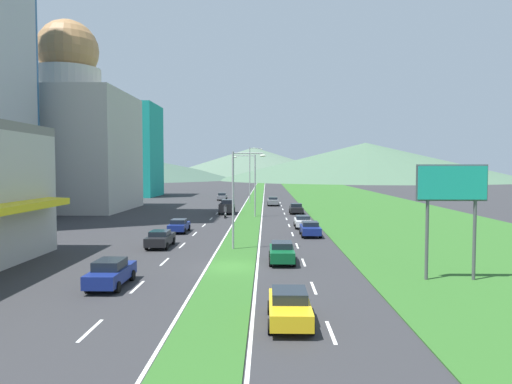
% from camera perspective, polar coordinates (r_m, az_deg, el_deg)
% --- Properties ---
extents(ground_plane, '(600.00, 600.00, 0.00)m').
position_cam_1_polar(ground_plane, '(33.00, -2.93, -9.12)').
color(ground_plane, '#2D2D30').
extents(grass_median, '(3.20, 240.00, 0.06)m').
position_cam_1_polar(grass_median, '(92.47, -0.21, -1.28)').
color(grass_median, '#2D6023').
rests_on(grass_median, ground_plane).
extents(grass_verge_right, '(24.00, 240.00, 0.06)m').
position_cam_1_polar(grass_verge_right, '(94.22, 12.42, -1.27)').
color(grass_verge_right, '#2D6023').
rests_on(grass_verge_right, ground_plane).
extents(lane_dash_left_1, '(0.16, 2.80, 0.01)m').
position_cam_1_polar(lane_dash_left_1, '(21.94, -19.46, -15.56)').
color(lane_dash_left_1, silver).
rests_on(lane_dash_left_1, ground_plane).
extents(lane_dash_left_2, '(0.16, 2.80, 0.01)m').
position_cam_1_polar(lane_dash_left_2, '(28.57, -14.21, -11.11)').
color(lane_dash_left_2, silver).
rests_on(lane_dash_left_2, ground_plane).
extents(lane_dash_left_3, '(0.16, 2.80, 0.01)m').
position_cam_1_polar(lane_dash_left_3, '(35.45, -11.05, -8.32)').
color(lane_dash_left_3, silver).
rests_on(lane_dash_left_3, ground_plane).
extents(lane_dash_left_4, '(0.16, 2.80, 0.01)m').
position_cam_1_polar(lane_dash_left_4, '(42.45, -8.95, -6.42)').
color(lane_dash_left_4, silver).
rests_on(lane_dash_left_4, ground_plane).
extents(lane_dash_left_5, '(0.16, 2.80, 0.01)m').
position_cam_1_polar(lane_dash_left_5, '(49.53, -7.46, -5.06)').
color(lane_dash_left_5, silver).
rests_on(lane_dash_left_5, ground_plane).
extents(lane_dash_left_6, '(0.16, 2.80, 0.01)m').
position_cam_1_polar(lane_dash_left_6, '(56.65, -6.34, -4.04)').
color(lane_dash_left_6, silver).
rests_on(lane_dash_left_6, ground_plane).
extents(lane_dash_left_7, '(0.16, 2.80, 0.01)m').
position_cam_1_polar(lane_dash_left_7, '(63.80, -5.48, -3.24)').
color(lane_dash_left_7, silver).
rests_on(lane_dash_left_7, ground_plane).
extents(lane_dash_left_8, '(0.16, 2.80, 0.01)m').
position_cam_1_polar(lane_dash_left_8, '(70.98, -4.79, -2.61)').
color(lane_dash_left_8, silver).
rests_on(lane_dash_left_8, ground_plane).
extents(lane_dash_left_9, '(0.16, 2.80, 0.01)m').
position_cam_1_polar(lane_dash_left_9, '(78.17, -4.23, -2.09)').
color(lane_dash_left_9, silver).
rests_on(lane_dash_left_9, ground_plane).
extents(lane_dash_left_10, '(0.16, 2.80, 0.01)m').
position_cam_1_polar(lane_dash_left_10, '(85.37, -3.76, -1.66)').
color(lane_dash_left_10, silver).
rests_on(lane_dash_left_10, ground_plane).
extents(lane_dash_left_11, '(0.16, 2.80, 0.01)m').
position_cam_1_polar(lane_dash_left_11, '(92.58, -3.37, -1.29)').
color(lane_dash_left_11, silver).
rests_on(lane_dash_left_11, ground_plane).
extents(lane_dash_right_1, '(0.16, 2.80, 0.01)m').
position_cam_1_polar(lane_dash_right_1, '(20.81, 9.09, -16.46)').
color(lane_dash_right_1, silver).
rests_on(lane_dash_right_1, ground_plane).
extents(lane_dash_right_2, '(0.16, 2.80, 0.01)m').
position_cam_1_polar(lane_dash_right_2, '(27.71, 7.01, -11.49)').
color(lane_dash_right_2, silver).
rests_on(lane_dash_right_2, ground_plane).
extents(lane_dash_right_3, '(0.16, 2.80, 0.01)m').
position_cam_1_polar(lane_dash_right_3, '(34.76, 5.80, -8.50)').
color(lane_dash_right_3, silver).
rests_on(lane_dash_right_3, ground_plane).
extents(lane_dash_right_4, '(0.16, 2.80, 0.01)m').
position_cam_1_polar(lane_dash_right_4, '(41.88, 5.01, -6.53)').
color(lane_dash_right_4, silver).
rests_on(lane_dash_right_4, ground_plane).
extents(lane_dash_right_5, '(0.16, 2.80, 0.01)m').
position_cam_1_polar(lane_dash_right_5, '(49.04, 4.46, -5.13)').
color(lane_dash_right_5, silver).
rests_on(lane_dash_right_5, ground_plane).
extents(lane_dash_right_6, '(0.16, 2.80, 0.01)m').
position_cam_1_polar(lane_dash_right_6, '(56.22, 4.05, -4.08)').
color(lane_dash_right_6, silver).
rests_on(lane_dash_right_6, ground_plane).
extents(lane_dash_right_7, '(0.16, 2.80, 0.01)m').
position_cam_1_polar(lane_dash_right_7, '(63.42, 3.73, -3.27)').
color(lane_dash_right_7, silver).
rests_on(lane_dash_right_7, ground_plane).
extents(lane_dash_right_8, '(0.16, 2.80, 0.01)m').
position_cam_1_polar(lane_dash_right_8, '(70.64, 3.48, -2.63)').
color(lane_dash_right_8, silver).
rests_on(lane_dash_right_8, ground_plane).
extents(lane_dash_right_9, '(0.16, 2.80, 0.01)m').
position_cam_1_polar(lane_dash_right_9, '(77.86, 3.27, -2.11)').
color(lane_dash_right_9, silver).
rests_on(lane_dash_right_9, ground_plane).
extents(lane_dash_right_10, '(0.16, 2.80, 0.01)m').
position_cam_1_polar(lane_dash_right_10, '(85.09, 3.10, -1.67)').
color(lane_dash_right_10, silver).
rests_on(lane_dash_right_10, ground_plane).
extents(lane_dash_right_11, '(0.16, 2.80, 0.01)m').
position_cam_1_polar(lane_dash_right_11, '(92.32, 2.96, -1.31)').
color(lane_dash_right_11, silver).
rests_on(lane_dash_right_11, ground_plane).
extents(edge_line_median_left, '(0.16, 240.00, 0.01)m').
position_cam_1_polar(edge_line_median_left, '(92.53, -1.29, -1.29)').
color(edge_line_median_left, silver).
rests_on(edge_line_median_left, ground_plane).
extents(edge_line_median_right, '(0.16, 240.00, 0.01)m').
position_cam_1_polar(edge_line_median_right, '(92.44, 0.88, -1.30)').
color(edge_line_median_right, silver).
rests_on(edge_line_median_right, ground_plane).
extents(domed_building, '(18.84, 18.84, 30.58)m').
position_cam_1_polar(domed_building, '(82.48, -21.70, 6.23)').
color(domed_building, '#B7B2A8').
rests_on(domed_building, ground_plane).
extents(midrise_colored, '(14.14, 14.14, 21.96)m').
position_cam_1_polar(midrise_colored, '(117.10, -15.30, 4.87)').
color(midrise_colored, teal).
rests_on(midrise_colored, ground_plane).
extents(hill_far_left, '(208.87, 208.87, 20.47)m').
position_cam_1_polar(hill_far_left, '(308.55, -21.15, 3.41)').
color(hill_far_left, '#3D5647').
rests_on(hill_far_left, ground_plane).
extents(hill_far_center, '(134.41, 134.41, 20.88)m').
position_cam_1_polar(hill_far_center, '(326.09, -0.25, 3.62)').
color(hill_far_center, '#516B56').
rests_on(hill_far_center, ground_plane).
extents(hill_far_right, '(169.40, 169.40, 20.90)m').
position_cam_1_polar(hill_far_right, '(273.21, 13.16, 3.66)').
color(hill_far_right, '#47664C').
rests_on(hill_far_right, ground_plane).
extents(street_lamp_near, '(2.87, 0.29, 8.26)m').
position_cam_1_polar(street_lamp_near, '(39.38, -2.31, -0.09)').
color(street_lamp_near, '#99999E').
rests_on(street_lamp_near, ground_plane).
extents(street_lamp_mid, '(3.16, 0.38, 8.71)m').
position_cam_1_polar(street_lamp_mid, '(65.27, -0.44, 1.37)').
color(street_lamp_mid, '#99999E').
rests_on(street_lamp_mid, ground_plane).
extents(street_lamp_far, '(2.62, 0.31, 10.81)m').
position_cam_1_polar(street_lamp_far, '(91.30, -0.61, 2.47)').
color(street_lamp_far, '#99999E').
rests_on(street_lamp_far, ground_plane).
extents(billboard_roadside, '(4.31, 0.28, 7.11)m').
position_cam_1_polar(billboard_roadside, '(30.80, 22.70, -0.00)').
color(billboard_roadside, '#4C4C51').
rests_on(billboard_roadside, ground_plane).
extents(car_0, '(1.94, 4.56, 1.46)m').
position_cam_1_polar(car_0, '(41.80, -11.55, -5.55)').
color(car_0, black).
rests_on(car_0, ground_plane).
extents(car_1, '(1.89, 4.36, 1.42)m').
position_cam_1_polar(car_1, '(50.87, -9.33, -4.03)').
color(car_1, navy).
rests_on(car_1, ground_plane).
extents(car_2, '(2.02, 4.13, 1.53)m').
position_cam_1_polar(car_2, '(70.55, 4.90, -2.01)').
color(car_2, black).
rests_on(car_2, ground_plane).
extents(car_3, '(1.87, 4.22, 1.50)m').
position_cam_1_polar(car_3, '(34.40, 3.15, -7.31)').
color(car_3, '#0C5128').
rests_on(car_3, ground_plane).
extents(car_4, '(1.90, 4.62, 1.60)m').
position_cam_1_polar(car_4, '(28.94, -17.22, -9.35)').
color(car_4, navy).
rests_on(car_4, ground_plane).
extents(car_5, '(1.98, 4.28, 1.46)m').
position_cam_1_polar(car_5, '(47.75, 6.60, -4.45)').
color(car_5, navy).
rests_on(car_5, ground_plane).
extents(car_6, '(1.94, 4.33, 1.48)m').
position_cam_1_polar(car_6, '(21.47, 4.08, -13.70)').
color(car_6, yellow).
rests_on(car_6, ground_plane).
extents(car_7, '(2.01, 4.51, 1.53)m').
position_cam_1_polar(car_7, '(85.42, 2.07, -1.12)').
color(car_7, slate).
rests_on(car_7, ground_plane).
extents(car_8, '(1.90, 4.46, 1.56)m').
position_cam_1_polar(car_8, '(99.29, -4.13, -0.55)').
color(car_8, slate).
rests_on(car_8, ground_plane).
extents(car_9, '(1.93, 4.35, 1.39)m').
position_cam_1_polar(car_9, '(54.25, 5.71, -3.58)').
color(car_9, silver).
rests_on(car_9, ground_plane).
extents(pickup_truck_0, '(2.18, 5.40, 2.00)m').
position_cam_1_polar(pickup_truck_0, '(70.77, -3.53, -1.83)').
color(pickup_truck_0, black).
rests_on(pickup_truck_0, ground_plane).
extents(motorcycle_rider, '(0.36, 2.00, 1.80)m').
position_cam_1_polar(motorcycle_rider, '(64.66, -3.75, -2.49)').
color(motorcycle_rider, black).
rests_on(motorcycle_rider, ground_plane).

